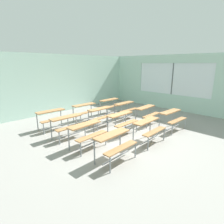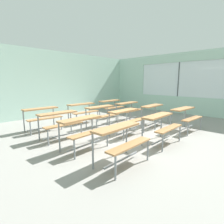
% 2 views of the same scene
% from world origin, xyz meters
% --- Properties ---
extents(ground, '(10.00, 9.00, 0.05)m').
position_xyz_m(ground, '(0.00, 0.00, -0.03)').
color(ground, gray).
extents(wall_back, '(10.00, 0.12, 3.00)m').
position_xyz_m(wall_back, '(0.00, 4.50, 1.50)').
color(wall_back, silver).
rests_on(wall_back, ground).
extents(wall_right, '(0.12, 9.00, 3.00)m').
position_xyz_m(wall_right, '(5.00, -0.13, 1.45)').
color(wall_right, silver).
rests_on(wall_right, ground).
extents(desk_bench_r0c0, '(1.11, 0.62, 0.74)m').
position_xyz_m(desk_bench_r0c0, '(-1.37, -1.20, 0.56)').
color(desk_bench_r0c0, '#A87547').
rests_on(desk_bench_r0c0, ground).
extents(desk_bench_r0c1, '(1.11, 0.62, 0.74)m').
position_xyz_m(desk_bench_r0c1, '(0.24, -1.18, 0.56)').
color(desk_bench_r0c1, '#A87547').
rests_on(desk_bench_r0c1, ground).
extents(desk_bench_r0c2, '(1.13, 0.64, 0.74)m').
position_xyz_m(desk_bench_r0c2, '(1.86, -1.18, 0.56)').
color(desk_bench_r0c2, '#A87547').
rests_on(desk_bench_r0c2, ground).
extents(desk_bench_r1c0, '(1.13, 0.64, 0.74)m').
position_xyz_m(desk_bench_r1c0, '(-1.40, -0.05, 0.56)').
color(desk_bench_r1c0, '#A87547').
rests_on(desk_bench_r1c0, ground).
extents(desk_bench_r1c1, '(1.11, 0.61, 0.74)m').
position_xyz_m(desk_bench_r1c1, '(0.22, -0.03, 0.56)').
color(desk_bench_r1c1, '#A87547').
rests_on(desk_bench_r1c1, ground).
extents(desk_bench_r1c2, '(1.12, 0.63, 0.74)m').
position_xyz_m(desk_bench_r1c2, '(1.80, -0.07, 0.56)').
color(desk_bench_r1c2, '#A87547').
rests_on(desk_bench_r1c2, ground).
extents(desk_bench_r2c0, '(1.11, 0.62, 0.74)m').
position_xyz_m(desk_bench_r2c0, '(-1.39, 1.04, 0.56)').
color(desk_bench_r2c0, '#A87547').
rests_on(desk_bench_r2c0, ground).
extents(desk_bench_r2c1, '(1.11, 0.60, 0.74)m').
position_xyz_m(desk_bench_r2c1, '(0.26, 1.11, 0.56)').
color(desk_bench_r2c1, '#A87547').
rests_on(desk_bench_r2c1, ground).
extents(desk_bench_r2c2, '(1.10, 0.60, 0.74)m').
position_xyz_m(desk_bench_r2c2, '(1.79, 1.12, 0.56)').
color(desk_bench_r2c2, '#A87547').
rests_on(desk_bench_r2c2, ground).
extents(desk_bench_r3c0, '(1.12, 0.63, 0.74)m').
position_xyz_m(desk_bench_r3c0, '(-1.36, 2.20, 0.56)').
color(desk_bench_r3c0, '#A87547').
rests_on(desk_bench_r3c0, ground).
extents(desk_bench_r3c1, '(1.11, 0.62, 0.74)m').
position_xyz_m(desk_bench_r3c1, '(0.25, 2.18, 0.56)').
color(desk_bench_r3c1, '#A87547').
rests_on(desk_bench_r3c1, ground).
extents(desk_bench_r3c2, '(1.10, 0.59, 0.74)m').
position_xyz_m(desk_bench_r3c2, '(1.87, 2.21, 0.56)').
color(desk_bench_r3c2, '#A87547').
rests_on(desk_bench_r3c2, ground).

